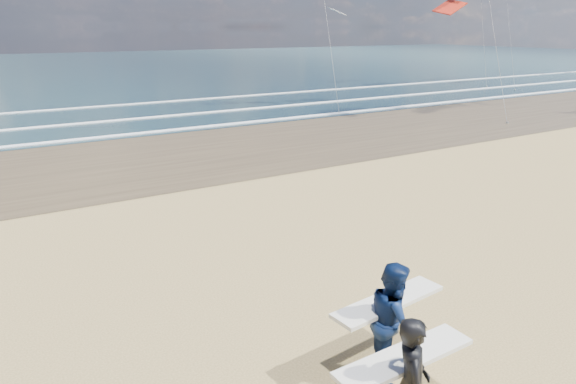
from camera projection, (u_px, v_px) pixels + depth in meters
wet_sand_strip at (436, 119)px, 31.84m from camera, size 220.00×12.00×0.01m
ocean at (163, 66)px, 75.97m from camera, size 220.00×100.00×0.02m
foam_breakers at (339, 100)px, 40.08m from camera, size 220.00×11.70×0.05m
surfer_near at (411, 382)px, 6.78m from camera, size 2.21×1.07×1.98m
surfer_far at (393, 319)px, 8.22m from camera, size 2.24×1.34×2.00m
kite_0 at (489, 1)px, 31.03m from camera, size 7.80×4.96×11.24m
kite_1 at (327, 23)px, 34.58m from camera, size 5.83×4.74×10.27m
kite_2 at (507, 0)px, 46.75m from camera, size 6.54×4.82×13.66m
kite_5 at (481, 0)px, 48.80m from camera, size 4.57×4.60×15.35m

